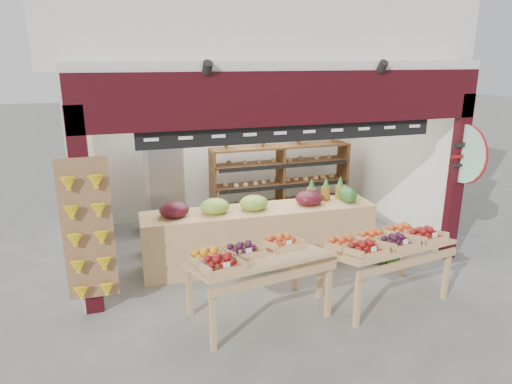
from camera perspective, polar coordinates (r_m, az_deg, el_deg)
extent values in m
plane|color=slate|center=(7.77, 1.57, -7.57)|extent=(60.00, 60.00, 0.00)
cube|color=silver|center=(9.43, -2.98, 6.28)|extent=(5.76, 0.18, 3.00)
cube|color=silver|center=(7.49, -20.58, 2.57)|extent=(0.18, 3.38, 3.00)
cube|color=silver|center=(9.08, 17.27, 5.16)|extent=(0.18, 3.38, 3.00)
cube|color=silver|center=(7.67, 0.21, 15.69)|extent=(5.76, 3.38, 0.12)
cube|color=black|center=(6.14, 5.07, 11.61)|extent=(5.70, 0.14, 0.70)
cube|color=black|center=(5.94, -20.59, -2.63)|extent=(0.22, 0.14, 2.65)
cube|color=black|center=(7.83, 23.72, 1.48)|extent=(0.22, 0.14, 2.65)
cube|color=black|center=(6.22, 4.86, 7.50)|extent=(4.20, 0.05, 0.26)
cylinder|color=white|center=(6.29, 5.52, 9.88)|extent=(0.34, 0.05, 0.34)
cube|color=#966444|center=(5.91, -20.26, -4.49)|extent=(0.60, 0.04, 1.80)
cylinder|color=silver|center=(7.68, 24.52, 4.37)|extent=(0.04, 0.90, 0.90)
cylinder|color=maroon|center=(7.66, 24.64, 4.33)|extent=(0.01, 0.92, 0.92)
cube|color=brown|center=(8.81, -5.41, 0.43)|extent=(0.05, 0.46, 1.48)
cube|color=brown|center=(9.20, 3.07, 1.16)|extent=(0.05, 0.46, 1.48)
cube|color=brown|center=(9.76, 10.73, 1.80)|extent=(0.05, 0.46, 1.48)
cube|color=brown|center=(9.31, 3.04, -1.31)|extent=(2.78, 0.46, 0.04)
cube|color=brown|center=(9.20, 3.07, 1.16)|extent=(2.78, 0.46, 0.04)
cube|color=brown|center=(9.09, 3.11, 3.70)|extent=(2.78, 0.46, 0.04)
cube|color=brown|center=(9.03, 3.15, 5.71)|extent=(2.78, 0.46, 0.04)
cone|color=olive|center=(8.67, -3.76, 6.20)|extent=(0.32, 0.32, 0.28)
cone|color=olive|center=(8.88, 0.91, 6.47)|extent=(0.32, 0.32, 0.28)
cone|color=olive|center=(9.14, 5.35, 6.69)|extent=(0.32, 0.32, 0.28)
cone|color=olive|center=(9.45, 9.52, 6.86)|extent=(0.32, 0.32, 0.28)
cube|color=silver|center=(8.54, -11.31, 0.72)|extent=(0.77, 0.77, 1.79)
cube|color=beige|center=(7.80, -12.10, -6.26)|extent=(0.46, 0.35, 0.39)
cube|color=beige|center=(7.68, -11.89, -3.73)|extent=(0.42, 0.33, 0.33)
cube|color=#134918|center=(7.79, -7.96, -6.35)|extent=(0.44, 0.33, 0.33)
cube|color=beige|center=(8.16, -8.45, -5.38)|extent=(0.39, 0.31, 0.31)
cube|color=tan|center=(7.23, 0.51, -5.53)|extent=(3.67, 0.84, 0.91)
ellipsoid|color=#59141E|center=(6.81, -10.19, -2.23)|extent=(0.45, 0.41, 0.24)
ellipsoid|color=#8CB23F|center=(6.88, -5.16, -1.82)|extent=(0.45, 0.41, 0.24)
ellipsoid|color=#8CB23F|center=(7.01, -0.27, -1.40)|extent=(0.45, 0.41, 0.24)
ellipsoid|color=#59141E|center=(7.30, 6.64, -0.80)|extent=(0.45, 0.41, 0.24)
cylinder|color=olive|center=(7.47, 6.93, -0.33)|extent=(0.15, 0.15, 0.22)
cylinder|color=olive|center=(7.56, 8.70, -0.18)|extent=(0.15, 0.15, 0.22)
cylinder|color=olive|center=(7.67, 10.43, -0.03)|extent=(0.15, 0.15, 0.22)
cube|color=tan|center=(5.65, 0.33, -8.46)|extent=(1.78, 1.16, 0.24)
cube|color=tan|center=(5.27, -5.40, -16.03)|extent=(0.07, 0.07, 0.68)
cube|color=tan|center=(5.90, 9.01, -12.32)|extent=(0.07, 0.07, 0.68)
cube|color=tan|center=(5.93, -8.32, -12.14)|extent=(0.07, 0.07, 0.68)
cube|color=tan|center=(6.51, 4.83, -9.32)|extent=(0.07, 0.07, 0.68)
cube|color=tan|center=(6.31, 15.87, -6.63)|extent=(1.73, 1.13, 0.24)
cube|color=tan|center=(5.78, 12.54, -13.33)|extent=(0.07, 0.07, 0.66)
cube|color=tan|center=(6.74, 22.64, -9.78)|extent=(0.07, 0.07, 0.66)
cube|color=tan|center=(6.33, 8.03, -10.31)|extent=(0.07, 0.07, 0.66)
cube|color=tan|center=(7.22, 17.96, -7.53)|extent=(0.07, 0.07, 0.66)
sphere|color=#1A4818|center=(7.59, 15.41, -7.74)|extent=(0.26, 0.26, 0.26)
sphere|color=#1A4818|center=(7.73, 17.14, -7.42)|extent=(0.26, 0.26, 0.26)
sphere|color=#1A4818|center=(7.80, 14.32, -6.99)|extent=(0.26, 0.26, 0.26)
sphere|color=#1A4818|center=(7.94, 16.02, -6.69)|extent=(0.26, 0.26, 0.26)
sphere|color=#1A4818|center=(7.68, 15.85, -5.62)|extent=(0.26, 0.26, 0.26)
sphere|color=#1A4818|center=(7.59, 16.67, -7.84)|extent=(0.26, 0.26, 0.26)
sphere|color=#1A4818|center=(7.65, 14.27, -7.47)|extent=(0.26, 0.26, 0.26)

